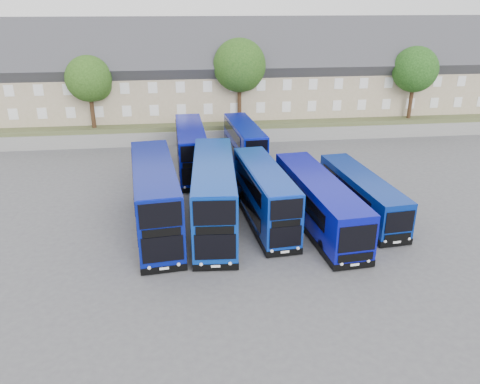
% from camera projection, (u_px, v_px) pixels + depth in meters
% --- Properties ---
extents(ground, '(120.00, 120.00, 0.00)m').
position_uv_depth(ground, '(257.00, 248.00, 30.36)').
color(ground, '#4B4B50').
rests_on(ground, ground).
extents(retaining_wall, '(70.00, 0.40, 1.50)m').
position_uv_depth(retaining_wall, '(223.00, 137.00, 52.08)').
color(retaining_wall, slate).
rests_on(retaining_wall, ground).
extents(earth_bank, '(80.00, 20.00, 2.00)m').
position_uv_depth(earth_bank, '(216.00, 114.00, 61.16)').
color(earth_bank, '#4C502D').
rests_on(earth_bank, ground).
extents(terrace_row, '(60.00, 10.40, 11.20)m').
position_uv_depth(terrace_row, '(243.00, 75.00, 55.70)').
color(terrace_row, tan).
rests_on(terrace_row, earth_bank).
extents(dd_front_left, '(3.95, 12.14, 4.74)m').
position_uv_depth(dd_front_left, '(155.00, 199.00, 31.89)').
color(dd_front_left, navy).
rests_on(dd_front_left, ground).
extents(dd_front_mid, '(3.51, 12.15, 4.77)m').
position_uv_depth(dd_front_mid, '(214.00, 196.00, 32.27)').
color(dd_front_mid, '#08319B').
rests_on(dd_front_mid, ground).
extents(dd_front_right, '(3.25, 10.48, 4.10)m').
position_uv_depth(dd_front_right, '(264.00, 197.00, 33.09)').
color(dd_front_right, '#082B99').
rests_on(dd_front_right, ground).
extents(dd_rear_left, '(2.73, 10.76, 4.25)m').
position_uv_depth(dd_rear_left, '(191.00, 150.00, 42.96)').
color(dd_rear_left, '#08109D').
rests_on(dd_rear_left, ground).
extents(dd_rear_right, '(3.09, 10.10, 3.95)m').
position_uv_depth(dd_rear_right, '(244.00, 145.00, 45.06)').
color(dd_rear_right, '#0815A4').
rests_on(dd_rear_right, ground).
extents(coach_east_a, '(3.73, 12.77, 3.44)m').
position_uv_depth(coach_east_a, '(318.00, 203.00, 32.84)').
color(coach_east_a, '#080C9C').
rests_on(coach_east_a, ground).
extents(coach_east_b, '(3.29, 11.06, 2.98)m').
position_uv_depth(coach_east_b, '(361.00, 195.00, 34.72)').
color(coach_east_b, navy).
rests_on(coach_east_b, ground).
extents(tree_west, '(4.80, 4.80, 7.65)m').
position_uv_depth(tree_west, '(90.00, 80.00, 49.10)').
color(tree_west, '#382314').
rests_on(tree_west, earth_bank).
extents(tree_mid, '(5.76, 5.76, 9.18)m').
position_uv_depth(tree_mid, '(241.00, 67.00, 51.00)').
color(tree_mid, '#382314').
rests_on(tree_mid, earth_bank).
extents(tree_east, '(5.12, 5.12, 8.16)m').
position_uv_depth(tree_east, '(416.00, 71.00, 53.08)').
color(tree_east, '#382314').
rests_on(tree_east, earth_bank).
extents(tree_far, '(5.44, 5.44, 8.67)m').
position_uv_depth(tree_far, '(435.00, 60.00, 60.06)').
color(tree_far, '#382314').
rests_on(tree_far, earth_bank).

